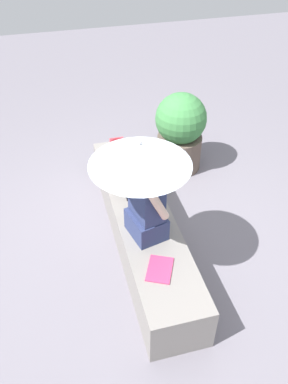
{
  "coord_description": "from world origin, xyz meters",
  "views": [
    {
      "loc": [
        -2.83,
        0.72,
        3.07
      ],
      "look_at": [
        -0.16,
        0.02,
        0.8
      ],
      "focal_mm": 37.84,
      "sensor_mm": 36.0,
      "label": 1
    }
  ],
  "objects_px": {
    "parasol": "(140,155)",
    "magazine": "(160,269)",
    "person_seated": "(147,200)",
    "handbag_black": "(130,182)",
    "tote_bag_canvas": "(119,155)",
    "planter_near": "(180,131)"
  },
  "relations": [
    {
      "from": "parasol",
      "to": "magazine",
      "type": "xyz_separation_m",
      "value": [
        -0.4,
        -0.06,
        -0.89
      ]
    },
    {
      "from": "person_seated",
      "to": "handbag_black",
      "type": "bearing_deg",
      "value": 0.73
    },
    {
      "from": "tote_bag_canvas",
      "to": "planter_near",
      "type": "xyz_separation_m",
      "value": [
        0.45,
        -0.85,
        -0.09
      ]
    },
    {
      "from": "magazine",
      "to": "planter_near",
      "type": "bearing_deg",
      "value": 2.17
    },
    {
      "from": "parasol",
      "to": "planter_near",
      "type": "height_order",
      "value": "parasol"
    },
    {
      "from": "person_seated",
      "to": "magazine",
      "type": "relative_size",
      "value": 3.21
    },
    {
      "from": "person_seated",
      "to": "magazine",
      "type": "xyz_separation_m",
      "value": [
        -0.44,
        0.0,
        -0.38
      ]
    },
    {
      "from": "parasol",
      "to": "magazine",
      "type": "distance_m",
      "value": 0.98
    },
    {
      "from": "handbag_black",
      "to": "planter_near",
      "type": "relative_size",
      "value": 0.27
    },
    {
      "from": "parasol",
      "to": "planter_near",
      "type": "bearing_deg",
      "value": -29.98
    },
    {
      "from": "tote_bag_canvas",
      "to": "parasol",
      "type": "bearing_deg",
      "value": 177.8
    },
    {
      "from": "tote_bag_canvas",
      "to": "magazine",
      "type": "bearing_deg",
      "value": -179.36
    },
    {
      "from": "handbag_black",
      "to": "person_seated",
      "type": "bearing_deg",
      "value": -179.27
    },
    {
      "from": "magazine",
      "to": "parasol",
      "type": "bearing_deg",
      "value": 33.69
    },
    {
      "from": "person_seated",
      "to": "tote_bag_canvas",
      "type": "xyz_separation_m",
      "value": [
        1.06,
        0.02,
        -0.23
      ]
    },
    {
      "from": "tote_bag_canvas",
      "to": "planter_near",
      "type": "relative_size",
      "value": 0.32
    },
    {
      "from": "person_seated",
      "to": "magazine",
      "type": "height_order",
      "value": "person_seated"
    },
    {
      "from": "handbag_black",
      "to": "magazine",
      "type": "distance_m",
      "value": 1.05
    },
    {
      "from": "planter_near",
      "to": "handbag_black",
      "type": "bearing_deg",
      "value": 137.38
    },
    {
      "from": "handbag_black",
      "to": "magazine",
      "type": "xyz_separation_m",
      "value": [
        -1.04,
        -0.0,
        -0.13
      ]
    },
    {
      "from": "tote_bag_canvas",
      "to": "planter_near",
      "type": "distance_m",
      "value": 0.96
    },
    {
      "from": "parasol",
      "to": "handbag_black",
      "type": "height_order",
      "value": "parasol"
    }
  ]
}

